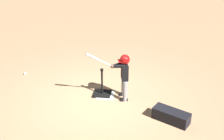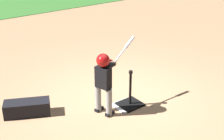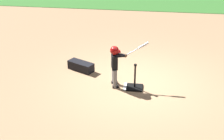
% 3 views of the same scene
% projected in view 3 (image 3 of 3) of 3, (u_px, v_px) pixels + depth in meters
% --- Properties ---
extents(ground_plane, '(90.00, 90.00, 0.00)m').
position_uv_depth(ground_plane, '(137.00, 83.00, 9.13)').
color(ground_plane, tan).
extents(grass_outfield_strip, '(56.00, 4.51, 0.02)m').
position_uv_depth(grass_outfield_strip, '(148.00, 0.00, 17.87)').
color(grass_outfield_strip, '#3D7F33').
rests_on(grass_outfield_strip, ground_plane).
extents(home_plate, '(0.44, 0.44, 0.02)m').
position_uv_depth(home_plate, '(131.00, 87.00, 8.88)').
color(home_plate, white).
rests_on(home_plate, ground_plane).
extents(batting_tee, '(0.46, 0.41, 0.75)m').
position_uv_depth(batting_tee, '(135.00, 85.00, 8.80)').
color(batting_tee, black).
rests_on(batting_tee, ground_plane).
extents(batter_child, '(1.05, 0.46, 1.31)m').
position_uv_depth(batter_child, '(116.00, 61.00, 8.64)').
color(batter_child, gray).
rests_on(batter_child, ground_plane).
extents(equipment_bag, '(0.89, 0.66, 0.28)m').
position_uv_depth(equipment_bag, '(81.00, 66.00, 9.80)').
color(equipment_bag, black).
rests_on(equipment_bag, ground_plane).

